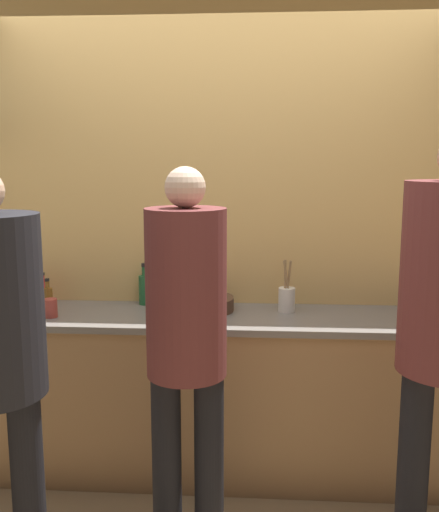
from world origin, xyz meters
The scene contains 10 objects.
ground_plane centered at (0.00, 0.00, 0.00)m, with size 14.00×14.00×0.00m, color #8C704C.
wall_back centered at (0.00, 0.61, 1.30)m, with size 5.20×0.06×2.60m.
counter centered at (0.00, 0.33, 0.45)m, with size 2.54×0.59×0.90m.
person_center centered at (-0.11, -0.33, 1.00)m, with size 0.34×0.34×1.69m.
fruit_bowl centered at (-0.12, 0.40, 0.94)m, with size 0.36×0.36×0.11m.
utensil_crock centered at (0.35, 0.40, 0.98)m, with size 0.09×0.09×0.29m.
bottle_amber centered at (-0.96, 0.34, 0.97)m, with size 0.05×0.05×0.18m.
bottle_red centered at (-1.04, 0.47, 0.97)m, with size 0.07×0.07×0.19m.
bottle_green centered at (-0.45, 0.52, 0.99)m, with size 0.07×0.07×0.24m.
cup_red centered at (-0.90, 0.21, 0.95)m, with size 0.07×0.07×0.10m.
Camera 1 is at (0.19, -2.64, 1.71)m, focal length 40.00 mm.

